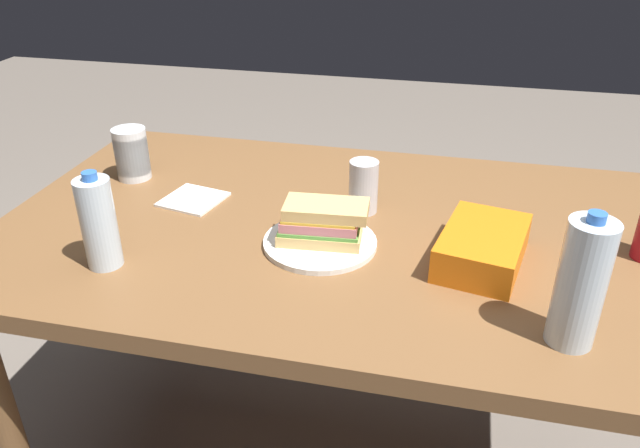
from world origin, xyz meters
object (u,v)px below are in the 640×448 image
object	(u,v)px
dining_table	(343,263)
sandwich	(322,222)
water_bottle_spare	(581,284)
soda_can_silver	(363,187)
chip_bag	(482,247)
water_bottle_tall	(99,223)
plastic_cup_stack	(132,154)
paper_plate	(320,243)

from	to	relation	value
dining_table	sandwich	xyz separation A→B (m)	(-0.03, -0.09, 0.15)
sandwich	water_bottle_spare	distance (m)	0.51
dining_table	soda_can_silver	distance (m)	0.18
chip_bag	soda_can_silver	bearing A→B (deg)	-110.84
sandwich	water_bottle_tall	size ratio (longest dim) A/B	0.95
water_bottle_tall	chip_bag	bearing A→B (deg)	13.48
water_bottle_tall	sandwich	bearing A→B (deg)	22.97
water_bottle_tall	plastic_cup_stack	size ratio (longest dim) A/B	1.51
dining_table	chip_bag	distance (m)	0.33
chip_bag	water_bottle_tall	bearing A→B (deg)	-64.92
water_bottle_spare	soda_can_silver	distance (m)	0.56
sandwich	water_bottle_tall	distance (m)	0.43
paper_plate	sandwich	xyz separation A→B (m)	(0.00, 0.00, 0.05)
dining_table	water_bottle_tall	world-z (taller)	water_bottle_tall
dining_table	water_bottle_tall	size ratio (longest dim) A/B	7.69
dining_table	plastic_cup_stack	xyz separation A→B (m)	(-0.57, 0.13, 0.16)
dining_table	plastic_cup_stack	distance (m)	0.61
plastic_cup_stack	water_bottle_spare	size ratio (longest dim) A/B	0.56
dining_table	water_bottle_spare	world-z (taller)	water_bottle_spare
water_bottle_tall	dining_table	bearing A→B (deg)	31.55
paper_plate	water_bottle_tall	distance (m)	0.44
chip_bag	water_bottle_tall	world-z (taller)	water_bottle_tall
sandwich	water_bottle_spare	size ratio (longest dim) A/B	0.80
dining_table	sandwich	world-z (taller)	sandwich
water_bottle_spare	soda_can_silver	size ratio (longest dim) A/B	1.93
sandwich	water_bottle_spare	world-z (taller)	water_bottle_spare
paper_plate	water_bottle_spare	xyz separation A→B (m)	(0.47, -0.21, 0.11)
water_bottle_spare	dining_table	bearing A→B (deg)	144.98
paper_plate	plastic_cup_stack	bearing A→B (deg)	157.17
paper_plate	plastic_cup_stack	world-z (taller)	plastic_cup_stack
plastic_cup_stack	soda_can_silver	size ratio (longest dim) A/B	1.07
dining_table	soda_can_silver	size ratio (longest dim) A/B	12.48
sandwich	soda_can_silver	bearing A→B (deg)	71.73
dining_table	water_bottle_tall	distance (m)	0.54
plastic_cup_stack	water_bottle_tall	bearing A→B (deg)	-69.83
soda_can_silver	water_bottle_tall	bearing A→B (deg)	-143.16
paper_plate	sandwich	size ratio (longest dim) A/B	1.26
dining_table	water_bottle_spare	size ratio (longest dim) A/B	6.45
water_bottle_tall	water_bottle_spare	bearing A→B (deg)	-2.79
dining_table	plastic_cup_stack	world-z (taller)	plastic_cup_stack
water_bottle_tall	soda_can_silver	world-z (taller)	water_bottle_tall
chip_bag	plastic_cup_stack	world-z (taller)	plastic_cup_stack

